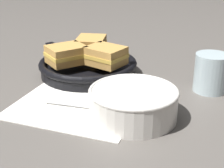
# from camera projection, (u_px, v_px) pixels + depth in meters

# --- Properties ---
(ground_plane) EXTENTS (4.00, 4.00, 0.00)m
(ground_plane) POSITION_uv_depth(u_px,v_px,m) (112.00, 108.00, 0.74)
(ground_plane) COLOR #56514C
(napkin) EXTENTS (0.30, 0.26, 0.00)m
(napkin) POSITION_uv_depth(u_px,v_px,m) (77.00, 105.00, 0.75)
(napkin) COLOR white
(napkin) RESTS_ON ground_plane
(soup_bowl) EXTENTS (0.18, 0.18, 0.06)m
(soup_bowl) POSITION_uv_depth(u_px,v_px,m) (133.00, 102.00, 0.69)
(soup_bowl) COLOR silver
(soup_bowl) RESTS_ON ground_plane
(spoon) EXTENTS (0.18, 0.03, 0.01)m
(spoon) POSITION_uv_depth(u_px,v_px,m) (99.00, 108.00, 0.73)
(spoon) COLOR silver
(spoon) RESTS_ON napkin
(skillet) EXTENTS (0.32, 0.30, 0.04)m
(skillet) POSITION_uv_depth(u_px,v_px,m) (88.00, 67.00, 0.92)
(skillet) COLOR black
(skillet) RESTS_ON ground_plane
(sandwich_near_left) EXTENTS (0.09, 0.10, 0.05)m
(sandwich_near_left) POSITION_uv_depth(u_px,v_px,m) (91.00, 45.00, 0.96)
(sandwich_near_left) COLOR #C18E47
(sandwich_near_left) RESTS_ON skillet
(sandwich_near_right) EXTENTS (0.12, 0.12, 0.05)m
(sandwich_near_right) POSITION_uv_depth(u_px,v_px,m) (66.00, 54.00, 0.88)
(sandwich_near_right) COLOR #C18E47
(sandwich_near_right) RESTS_ON skillet
(sandwich_far_left) EXTENTS (0.12, 0.11, 0.05)m
(sandwich_far_left) POSITION_uv_depth(u_px,v_px,m) (105.00, 56.00, 0.87)
(sandwich_far_left) COLOR #C18E47
(sandwich_far_left) RESTS_ON skillet
(drinking_glass) EXTENTS (0.08, 0.08, 0.09)m
(drinking_glass) POSITION_uv_depth(u_px,v_px,m) (211.00, 73.00, 0.81)
(drinking_glass) COLOR silver
(drinking_glass) RESTS_ON ground_plane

